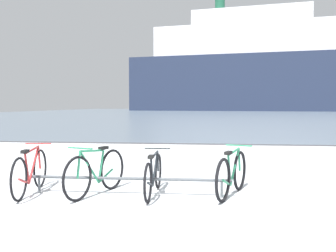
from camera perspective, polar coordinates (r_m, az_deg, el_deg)
ground at (r=58.68m, az=6.97°, el=1.65°), size 80.00×132.00×0.08m
bike_rack at (r=6.56m, az=-5.81°, el=-7.71°), size 3.41×0.11×0.31m
bicycle_0 at (r=7.02m, az=-19.34°, el=-6.30°), size 0.46×1.71×0.81m
bicycle_1 at (r=6.64m, az=-10.42°, el=-6.65°), size 0.63×1.61×0.83m
bicycle_2 at (r=6.55m, az=-2.12°, el=-7.09°), size 0.46×1.69×0.74m
bicycle_3 at (r=6.56m, az=9.27°, el=-6.88°), size 0.64×1.58×0.81m
ferry_ship at (r=93.10m, az=12.55°, el=8.08°), size 59.54×22.78×28.52m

